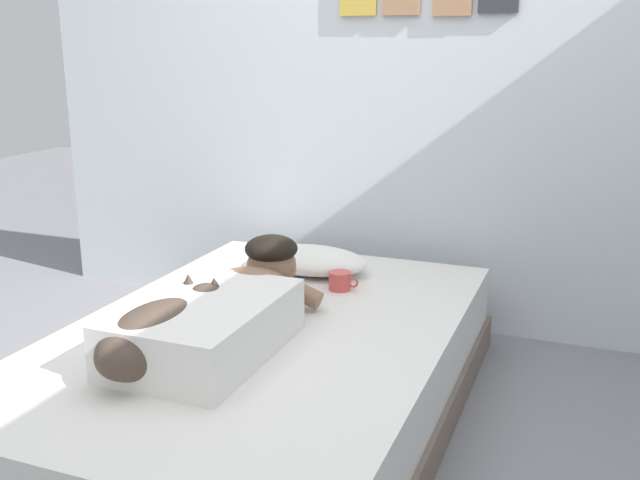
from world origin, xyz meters
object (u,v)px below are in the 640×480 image
object	(u,v)px
person_lying	(226,309)
dog	(162,333)
cell_phone	(213,360)
bed	(263,375)
pillow	(310,260)
coffee_cup	(340,281)

from	to	relation	value
person_lying	dog	bearing A→B (deg)	-108.33
person_lying	cell_phone	distance (m)	0.22
bed	person_lying	xyz separation A→B (m)	(-0.07, -0.14, 0.30)
person_lying	cell_phone	bearing A→B (deg)	-74.43
dog	pillow	bearing A→B (deg)	86.34
bed	coffee_cup	xyz separation A→B (m)	(0.12, 0.47, 0.23)
bed	pillow	bearing A→B (deg)	97.41
pillow	person_lying	size ratio (longest dim) A/B	0.57
pillow	dog	world-z (taller)	dog
pillow	cell_phone	bearing A→B (deg)	-85.94
bed	person_lying	bearing A→B (deg)	-116.04
coffee_cup	bed	bearing A→B (deg)	-104.27
bed	coffee_cup	size ratio (longest dim) A/B	16.22
bed	cell_phone	world-z (taller)	cell_phone
coffee_cup	cell_phone	distance (m)	0.81
dog	cell_phone	world-z (taller)	dog
bed	person_lying	size ratio (longest dim) A/B	2.20
person_lying	coffee_cup	world-z (taller)	person_lying
pillow	person_lying	bearing A→B (deg)	-88.72
pillow	coffee_cup	xyz separation A→B (m)	(0.20, -0.17, -0.02)
pillow	coffee_cup	world-z (taller)	pillow
bed	cell_phone	distance (m)	0.37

